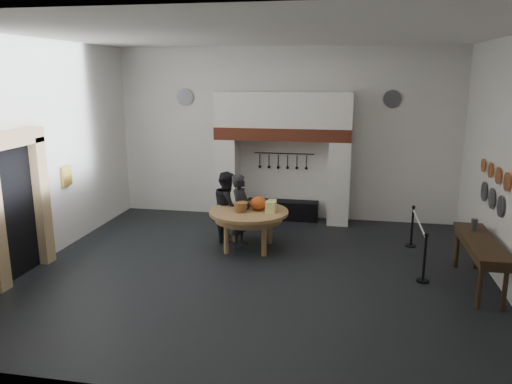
% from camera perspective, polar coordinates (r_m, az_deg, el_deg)
% --- Properties ---
extents(floor, '(9.00, 8.00, 0.02)m').
position_cam_1_polar(floor, '(9.99, 0.12, -9.04)').
color(floor, black).
rests_on(floor, ground).
extents(ceiling, '(9.00, 8.00, 0.02)m').
position_cam_1_polar(ceiling, '(9.26, 0.13, 17.64)').
color(ceiling, silver).
rests_on(ceiling, wall_back).
extents(wall_back, '(9.00, 0.02, 4.50)m').
position_cam_1_polar(wall_back, '(13.28, 3.29, 6.61)').
color(wall_back, silver).
rests_on(wall_back, floor).
extents(wall_front, '(9.00, 0.02, 4.50)m').
position_cam_1_polar(wall_front, '(5.58, -7.39, -3.01)').
color(wall_front, silver).
rests_on(wall_front, floor).
extents(wall_left, '(0.02, 8.00, 4.50)m').
position_cam_1_polar(wall_left, '(11.10, -23.44, 4.18)').
color(wall_left, silver).
rests_on(wall_left, floor).
extents(chimney_pier_left, '(0.55, 0.70, 2.15)m').
position_cam_1_polar(chimney_pier_left, '(13.40, -3.24, 1.58)').
color(chimney_pier_left, silver).
rests_on(chimney_pier_left, floor).
extents(chimney_pier_right, '(0.55, 0.70, 2.15)m').
position_cam_1_polar(chimney_pier_right, '(13.03, 9.47, 1.07)').
color(chimney_pier_right, silver).
rests_on(chimney_pier_right, floor).
extents(hearth_brick_band, '(3.50, 0.72, 0.32)m').
position_cam_1_polar(hearth_brick_band, '(12.93, 3.09, 6.69)').
color(hearth_brick_band, '#9E442B').
rests_on(hearth_brick_band, chimney_pier_left).
extents(chimney_hood, '(3.50, 0.70, 0.90)m').
position_cam_1_polar(chimney_hood, '(12.87, 3.12, 9.39)').
color(chimney_hood, silver).
rests_on(chimney_hood, hearth_brick_band).
extents(iron_range, '(1.90, 0.45, 0.50)m').
position_cam_1_polar(iron_range, '(13.40, 3.02, -2.06)').
color(iron_range, black).
rests_on(iron_range, floor).
extents(utensil_rail, '(1.60, 0.02, 0.02)m').
position_cam_1_polar(utensil_rail, '(13.27, 3.21, 4.42)').
color(utensil_rail, black).
rests_on(utensil_rail, wall_back).
extents(door_recess, '(0.04, 1.10, 2.50)m').
position_cam_1_polar(door_recess, '(10.48, -25.81, -2.14)').
color(door_recess, black).
rests_on(door_recess, floor).
extents(door_jamb_far, '(0.22, 0.30, 2.60)m').
position_cam_1_polar(door_jamb_far, '(10.96, -23.33, -0.98)').
color(door_jamb_far, tan).
rests_on(door_jamb_far, floor).
extents(door_lintel, '(0.22, 1.70, 0.30)m').
position_cam_1_polar(door_lintel, '(10.17, -26.20, 5.45)').
color(door_lintel, tan).
rests_on(door_lintel, door_jamb_near).
extents(wall_plaque, '(0.05, 0.34, 0.44)m').
position_cam_1_polar(wall_plaque, '(11.84, -20.82, 1.73)').
color(wall_plaque, gold).
rests_on(wall_plaque, wall_left).
extents(work_table, '(1.87, 1.87, 0.07)m').
position_cam_1_polar(work_table, '(10.99, -0.83, -2.30)').
color(work_table, '#AE8252').
rests_on(work_table, floor).
extents(pumpkin, '(0.36, 0.36, 0.31)m').
position_cam_1_polar(pumpkin, '(11.00, 0.29, -1.27)').
color(pumpkin, '#D85B1E').
rests_on(pumpkin, work_table).
extents(cheese_block_big, '(0.22, 0.22, 0.24)m').
position_cam_1_polar(cheese_block_big, '(10.82, 1.71, -1.72)').
color(cheese_block_big, '#E7E38A').
rests_on(cheese_block_big, work_table).
extents(cheese_block_small, '(0.18, 0.18, 0.20)m').
position_cam_1_polar(cheese_block_small, '(11.11, 1.85, -1.41)').
color(cheese_block_small, '#E9D68B').
rests_on(cheese_block_small, work_table).
extents(wicker_basket, '(0.34, 0.34, 0.22)m').
position_cam_1_polar(wicker_basket, '(10.84, -1.77, -1.74)').
color(wicker_basket, '#976537').
rests_on(wicker_basket, work_table).
extents(bread_loaf, '(0.31, 0.18, 0.13)m').
position_cam_1_polar(bread_loaf, '(11.32, -0.98, -1.32)').
color(bread_loaf, '#9A6436').
rests_on(bread_loaf, work_table).
extents(visitor_near, '(0.49, 0.66, 1.66)m').
position_cam_1_polar(visitor_near, '(11.14, -1.77, -2.16)').
color(visitor_near, black).
rests_on(visitor_near, floor).
extents(visitor_far, '(0.78, 0.91, 1.63)m').
position_cam_1_polar(visitor_far, '(11.61, -3.28, -1.61)').
color(visitor_far, black).
rests_on(visitor_far, floor).
extents(side_table, '(0.55, 2.20, 0.06)m').
position_cam_1_polar(side_table, '(9.88, 24.35, -5.19)').
color(side_table, '#372614').
rests_on(side_table, floor).
extents(pewter_jug, '(0.12, 0.12, 0.22)m').
position_cam_1_polar(pewter_jug, '(10.39, 23.67, -3.42)').
color(pewter_jug, '#454449').
rests_on(pewter_jug, side_table).
extents(copper_pan_a, '(0.03, 0.34, 0.34)m').
position_cam_1_polar(copper_pan_a, '(9.87, 26.75, 1.05)').
color(copper_pan_a, '#C6662D').
rests_on(copper_pan_a, wall_right).
extents(copper_pan_b, '(0.03, 0.32, 0.32)m').
position_cam_1_polar(copper_pan_b, '(10.39, 25.94, 1.69)').
color(copper_pan_b, '#C6662D').
rests_on(copper_pan_b, wall_right).
extents(copper_pan_c, '(0.03, 0.30, 0.30)m').
position_cam_1_polar(copper_pan_c, '(10.91, 25.21, 2.27)').
color(copper_pan_c, '#C6662D').
rests_on(copper_pan_c, wall_right).
extents(copper_pan_d, '(0.03, 0.28, 0.28)m').
position_cam_1_polar(copper_pan_d, '(11.43, 24.55, 2.79)').
color(copper_pan_d, '#C6662D').
rests_on(copper_pan_d, wall_right).
extents(pewter_plate_left, '(0.03, 0.40, 0.40)m').
position_cam_1_polar(pewter_plate_left, '(10.16, 26.16, -1.46)').
color(pewter_plate_left, '#4C4C51').
rests_on(pewter_plate_left, wall_right).
extents(pewter_plate_mid, '(0.03, 0.40, 0.40)m').
position_cam_1_polar(pewter_plate_mid, '(10.72, 25.33, -0.66)').
color(pewter_plate_mid, '#4C4C51').
rests_on(pewter_plate_mid, wall_right).
extents(pewter_plate_right, '(0.03, 0.40, 0.40)m').
position_cam_1_polar(pewter_plate_right, '(11.29, 24.60, 0.07)').
color(pewter_plate_right, '#4C4C51').
rests_on(pewter_plate_right, wall_right).
extents(pewter_plate_back_left, '(0.44, 0.03, 0.44)m').
position_cam_1_polar(pewter_plate_back_left, '(13.77, -8.09, 10.71)').
color(pewter_plate_back_left, '#4C4C51').
rests_on(pewter_plate_back_left, wall_back).
extents(pewter_plate_back_right, '(0.44, 0.03, 0.44)m').
position_cam_1_polar(pewter_plate_back_right, '(13.10, 15.31, 10.24)').
color(pewter_plate_back_right, '#4C4C51').
rests_on(pewter_plate_back_right, wall_back).
extents(barrier_post_near, '(0.05, 0.05, 0.90)m').
position_cam_1_polar(barrier_post_near, '(9.88, 18.70, -7.26)').
color(barrier_post_near, black).
rests_on(barrier_post_near, floor).
extents(barrier_post_far, '(0.05, 0.05, 0.90)m').
position_cam_1_polar(barrier_post_far, '(11.76, 17.41, -3.87)').
color(barrier_post_far, black).
rests_on(barrier_post_far, floor).
extents(barrier_rope, '(0.04, 2.00, 0.04)m').
position_cam_1_polar(barrier_rope, '(10.69, 18.15, -3.39)').
color(barrier_rope, white).
rests_on(barrier_rope, barrier_post_near).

